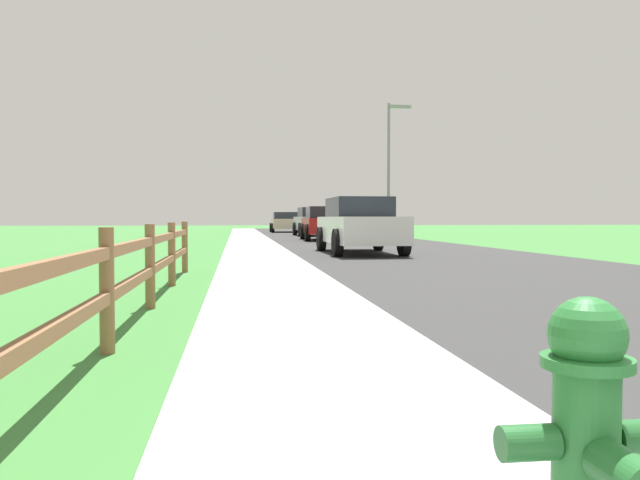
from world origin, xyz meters
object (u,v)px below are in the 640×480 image
(parked_car_silver, at_px, (313,221))
(fire_hydrant, at_px, (589,422))
(street_lamp, at_px, (391,159))
(parked_suv_white, at_px, (359,225))
(parked_car_beige, at_px, (286,222))
(parked_car_red, at_px, (326,223))

(parked_car_silver, bearing_deg, fire_hydrant, -95.45)
(street_lamp, bearing_deg, parked_car_silver, 120.19)
(parked_suv_white, distance_m, street_lamp, 13.19)
(fire_hydrant, distance_m, street_lamp, 29.16)
(parked_suv_white, distance_m, parked_car_beige, 27.07)
(parked_car_red, distance_m, street_lamp, 4.90)
(fire_hydrant, xyz_separation_m, parked_suv_white, (2.42, 16.04, 0.42))
(parked_suv_white, bearing_deg, street_lamp, 72.13)
(parked_car_silver, height_order, parked_car_beige, parked_car_silver)
(fire_hydrant, distance_m, parked_car_red, 26.79)
(fire_hydrant, xyz_separation_m, street_lamp, (6.36, 28.25, 3.49))
(parked_car_silver, relative_size, parked_car_beige, 0.96)
(parked_car_red, bearing_deg, parked_car_beige, 91.94)
(fire_hydrant, height_order, parked_car_beige, parked_car_beige)
(fire_hydrant, bearing_deg, parked_suv_white, 81.41)
(parked_suv_white, height_order, street_lamp, street_lamp)
(street_lamp, bearing_deg, parked_car_beige, 105.03)
(fire_hydrant, bearing_deg, parked_car_silver, 84.55)
(fire_hydrant, distance_m, parked_car_silver, 33.81)
(parked_suv_white, bearing_deg, parked_car_silver, 87.43)
(parked_car_beige, xyz_separation_m, street_lamp, (3.99, -14.86, 3.16))
(parked_car_red, bearing_deg, fire_hydrant, -96.27)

